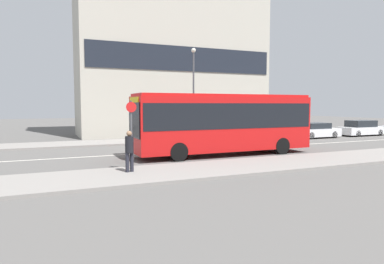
{
  "coord_description": "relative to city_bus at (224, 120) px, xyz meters",
  "views": [
    {
      "loc": [
        -7.06,
        -19.4,
        2.84
      ],
      "look_at": [
        0.49,
        -1.96,
        1.35
      ],
      "focal_mm": 32.0,
      "sensor_mm": 36.0,
      "label": 1
    }
  ],
  "objects": [
    {
      "name": "sidewalk_near",
      "position": [
        -2.34,
        -3.99,
        -1.91
      ],
      "size": [
        44.0,
        3.5,
        0.13
      ],
      "color": "gray",
      "rests_on": "ground_plane"
    },
    {
      "name": "pedestrian_near_stop",
      "position": [
        -6.27,
        -3.51,
        -0.89
      ],
      "size": [
        0.34,
        0.34,
        1.68
      ],
      "rotation": [
        0.0,
        0.0,
        3.38
      ],
      "color": "#23232D",
      "rests_on": "sidewalk_near"
    },
    {
      "name": "apartment_block_left_tower",
      "position": [
        2.47,
        14.9,
        10.76
      ],
      "size": [
        18.25,
        6.35,
        25.48
      ],
      "color": "#B7B2A3",
      "rests_on": "ground_plane"
    },
    {
      "name": "parked_car_0",
      "position": [
        12.17,
        5.69,
        -1.35
      ],
      "size": [
        4.11,
        1.77,
        1.31
      ],
      "color": "silver",
      "rests_on": "ground_plane"
    },
    {
      "name": "parked_car_1",
      "position": [
        17.71,
        5.73,
        -1.31
      ],
      "size": [
        4.58,
        1.76,
        1.43
      ],
      "color": "silver",
      "rests_on": "ground_plane"
    },
    {
      "name": "sidewalk_far",
      "position": [
        -2.34,
        8.51,
        -1.91
      ],
      "size": [
        44.0,
        3.5,
        0.13
      ],
      "color": "gray",
      "rests_on": "ground_plane"
    },
    {
      "name": "street_lamp",
      "position": [
        1.57,
        7.91,
        2.52
      ],
      "size": [
        0.36,
        0.36,
        7.2
      ],
      "color": "#4C4C51",
      "rests_on": "sidewalk_far"
    },
    {
      "name": "ground_plane",
      "position": [
        -2.34,
        2.26,
        -1.98
      ],
      "size": [
        120.0,
        120.0,
        0.0
      ],
      "primitive_type": "plane",
      "color": "#595654"
    },
    {
      "name": "lane_centerline",
      "position": [
        -2.34,
        2.26,
        -1.97
      ],
      "size": [
        41.8,
        0.16,
        0.01
      ],
      "color": "silver",
      "rests_on": "ground_plane"
    },
    {
      "name": "city_bus",
      "position": [
        0.0,
        0.0,
        0.0
      ],
      "size": [
        10.41,
        2.48,
        3.44
      ],
      "rotation": [
        0.0,
        0.0,
        0.05
      ],
      "color": "red",
      "rests_on": "ground_plane"
    },
    {
      "name": "bus_stop_sign",
      "position": [
        -6.03,
        -2.85,
        -0.16
      ],
      "size": [
        0.44,
        0.12,
        2.9
      ],
      "color": "#4C4C51",
      "rests_on": "sidewalk_near"
    }
  ]
}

